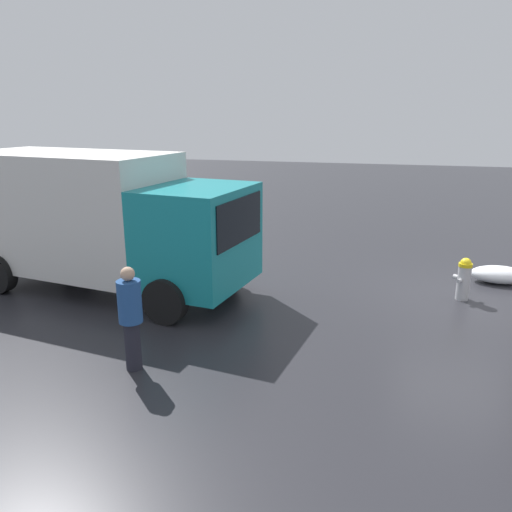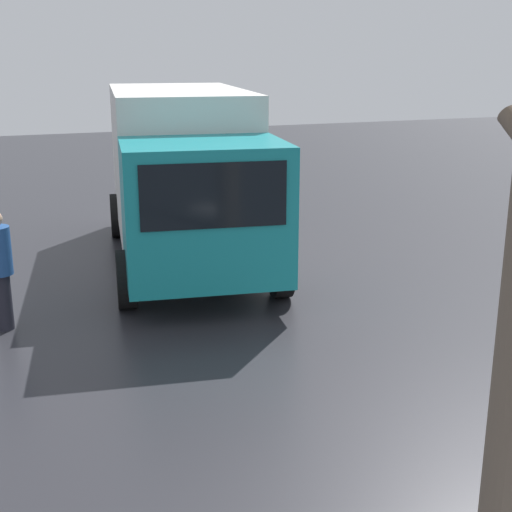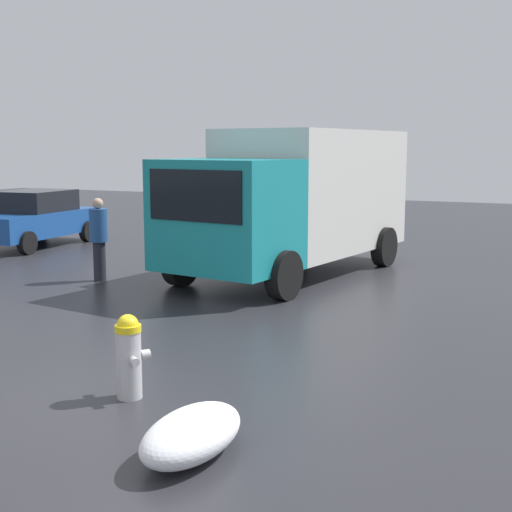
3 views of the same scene
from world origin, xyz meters
The scene contains 5 objects.
ground_plane centered at (0.00, 0.00, 0.00)m, with size 60.00×60.00×0.00m, color #28282D.
fire_hydrant centered at (0.00, 0.00, 0.48)m, with size 0.40×0.44×0.94m.
delivery_truck centered at (7.95, 1.30, 1.67)m, with size 6.91×3.41×3.08m.
pedestrian centered at (5.45, 4.61, 0.93)m, with size 0.37×0.37×1.70m.
snow_pile_by_hydrant centered at (-1.00, -1.38, 0.21)m, with size 1.31×0.70×0.41m.
Camera 1 is at (1.75, 11.03, 3.94)m, focal length 35.00 mm.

